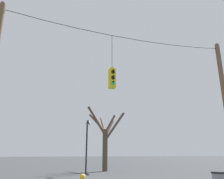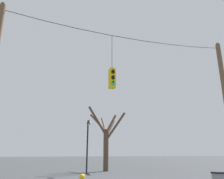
# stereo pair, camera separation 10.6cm
# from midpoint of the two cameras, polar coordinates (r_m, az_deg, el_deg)

# --- Properties ---
(span_wire) EXTENTS (14.06, 0.03, 0.46)m
(span_wire) POSITION_cam_midpoint_polar(r_m,az_deg,el_deg) (13.86, 3.72, 13.75)
(span_wire) COLOR black
(traffic_light_near_right_pole) EXTENTS (0.34, 0.58, 3.30)m
(traffic_light_near_right_pole) POSITION_cam_midpoint_polar(r_m,az_deg,el_deg) (12.35, -0.25, 3.00)
(traffic_light_near_right_pole) COLOR yellow
(street_lamp) EXTENTS (0.46, 0.80, 4.10)m
(street_lamp) POSITION_cam_midpoint_polar(r_m,az_deg,el_deg) (17.69, -6.54, -11.26)
(street_lamp) COLOR black
(street_lamp) RESTS_ON ground_plane
(bare_tree) EXTENTS (3.58, 3.81, 5.59)m
(bare_tree) POSITION_cam_midpoint_polar(r_m,az_deg,el_deg) (20.68, -1.98, -12.42)
(bare_tree) COLOR brown
(bare_tree) RESTS_ON ground_plane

